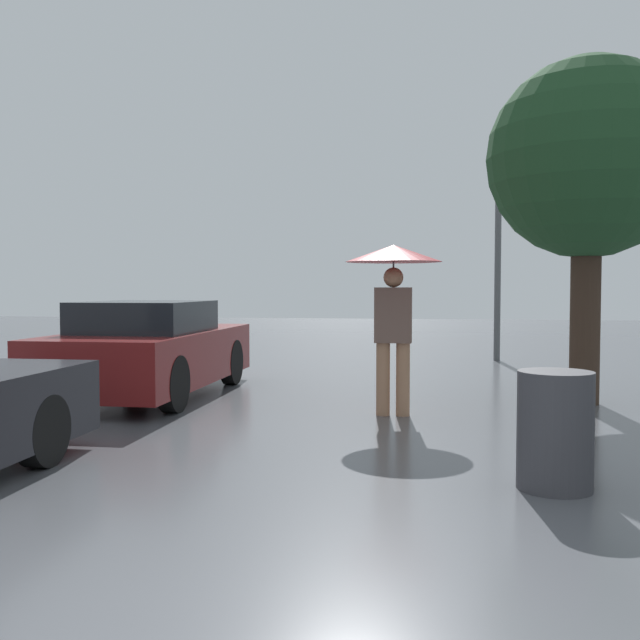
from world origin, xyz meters
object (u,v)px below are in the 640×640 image
Objects in this scene: pedestrian at (393,280)px; tree at (588,161)px; street_lamp at (498,207)px; trash_bin at (555,430)px; parked_car_farthest at (151,350)px.

tree is at bearing 27.11° from pedestrian.
trash_bin is at bearing -92.55° from street_lamp.
tree reaches higher than pedestrian.
trash_bin is (4.48, -3.66, -0.18)m from parked_car_farthest.
trash_bin is at bearing -39.25° from parked_car_farthest.
parked_car_farthest reaches higher than trash_bin.
pedestrian is at bearing 115.23° from trash_bin.
tree is at bearing 2.13° from parked_car_farthest.
parked_car_farthest is at bearing -177.87° from tree.
tree is 5.15m from street_lamp.
trash_bin is (-0.98, -3.87, -2.51)m from tree.
tree is (5.47, 0.20, 2.34)m from parked_car_farthest.
pedestrian is 3.47m from parked_car_farthest.
pedestrian is 6.66m from street_lamp.
tree is 0.92× the size of street_lamp.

